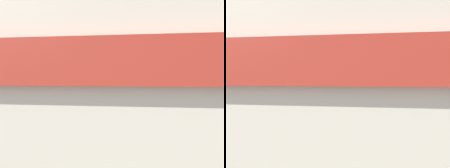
{
  "view_description": "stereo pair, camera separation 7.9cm",
  "coord_description": "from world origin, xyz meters",
  "views": [
    {
      "loc": [
        -2.25,
        -7.6,
        1.57
      ],
      "look_at": [
        -3.27,
        -1.81,
        1.31
      ],
      "focal_mm": 29.73,
      "sensor_mm": 36.0,
      "label": 1
    },
    {
      "loc": [
        -2.17,
        -7.58,
        1.57
      ],
      "look_at": [
        -3.27,
        -1.81,
        1.31
      ],
      "focal_mm": 29.73,
      "sensor_mm": 36.0,
      "label": 2
    }
  ],
  "objects": [
    {
      "name": "ground",
      "position": [
        0.0,
        0.0,
        0.01
      ],
      "size": [
        32.0,
        26.0,
        0.02
      ],
      "color": "#464B48"
    },
    {
      "name": "breakwater",
      "position": [
        0.27,
        11.82,
        0.69
      ],
      "size": [
        31.36,
        1.97,
        2.36
      ],
      "color": "#B5A493",
      "rests_on": "ground"
    },
    {
      "name": "vintage_coach",
      "position": [
        -2.99,
        -2.67,
        2.05
      ],
      "size": [
        2.98,
        8.72,
        3.7
      ],
      "rotation": [
        0.0,
        0.0,
        0.06
      ],
      "color": "black",
      "rests_on": "ground"
    },
    {
      "name": "lamp_post",
      "position": [
        0.36,
        6.95,
        3.26
      ],
      "size": [
        1.28,
        0.24,
        5.71
      ],
      "color": "#5B5B60",
      "rests_on": "ground"
    }
  ]
}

